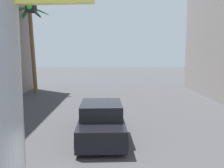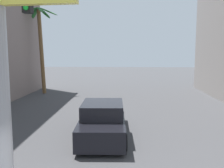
# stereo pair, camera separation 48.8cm
# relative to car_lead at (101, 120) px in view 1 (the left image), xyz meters

# --- Properties ---
(ground_plane) EXTENTS (93.01, 93.01, 0.00)m
(ground_plane) POSITION_rel_car_lead_xyz_m (0.48, 2.31, -0.70)
(ground_plane) COLOR #424244
(car_lead) EXTENTS (2.14, 5.18, 1.56)m
(car_lead) POSITION_rel_car_lead_xyz_m (0.00, 0.00, 0.00)
(car_lead) COLOR black
(car_lead) RESTS_ON ground
(palm_tree_far_left) EXTENTS (3.35, 3.10, 7.56)m
(palm_tree_far_left) POSITION_rel_car_lead_xyz_m (-6.47, 11.09, 4.20)
(palm_tree_far_left) COLOR brown
(palm_tree_far_left) RESTS_ON ground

